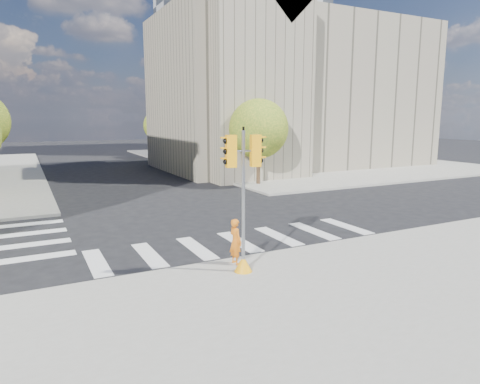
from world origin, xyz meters
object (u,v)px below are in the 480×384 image
traffic_signal (243,212)px  lamp_near (239,121)px  lamp_far (181,120)px  photographer (236,241)px

traffic_signal → lamp_near: bearing=72.5°
lamp_near → lamp_far: 14.00m
lamp_near → photographer: bearing=-117.2°
lamp_near → traffic_signal: bearing=-116.5°
lamp_near → lamp_far: (0.00, 14.00, 0.00)m
lamp_far → traffic_signal: size_ratio=1.83×
lamp_near → photographer: lamp_near is taller
traffic_signal → photographer: bearing=91.1°
lamp_far → lamp_near: bearing=-90.0°
lamp_far → photographer: size_ratio=5.41×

